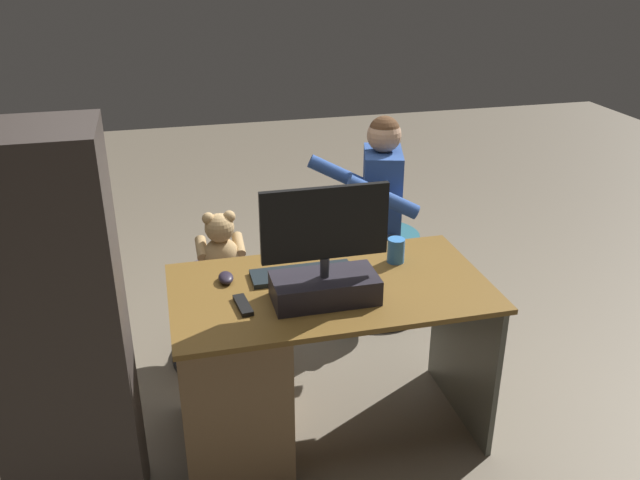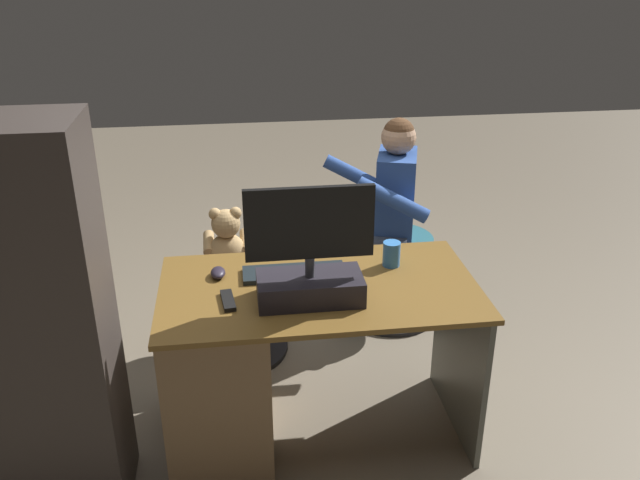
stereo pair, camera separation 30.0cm
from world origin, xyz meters
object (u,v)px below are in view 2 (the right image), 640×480
object	(u,v)px
tv_remote	(228,301)
keyboard	(294,272)
cup	(391,254)
teddy_bear	(227,242)
monitor	(310,268)
person	(381,206)
desk	(240,364)
computer_mouse	(218,273)
visitor_chair	(392,270)
office_chair_teddy	(231,306)

from	to	relation	value
tv_remote	keyboard	bearing A→B (deg)	-150.89
cup	teddy_bear	size ratio (longest dim) A/B	0.32
keyboard	teddy_bear	distance (m)	0.67
monitor	person	size ratio (longest dim) A/B	0.42
desk	computer_mouse	world-z (taller)	computer_mouse
desk	cup	world-z (taller)	cup
visitor_chair	keyboard	bearing A→B (deg)	53.43
desk	keyboard	world-z (taller)	keyboard
cup	tv_remote	xyz separation A→B (m)	(0.69, 0.23, -0.04)
cup	visitor_chair	distance (m)	1.00
monitor	keyboard	size ratio (longest dim) A/B	1.14
cup	visitor_chair	size ratio (longest dim) A/B	0.19
monitor	tv_remote	bearing A→B (deg)	-2.97
keyboard	office_chair_teddy	distance (m)	0.81
office_chair_teddy	visitor_chair	xyz separation A→B (m)	(-0.91, -0.27, 0.01)
cup	teddy_bear	xyz separation A→B (m)	(0.69, -0.57, -0.16)
cup	visitor_chair	bearing A→B (deg)	-105.00
computer_mouse	visitor_chair	size ratio (longest dim) A/B	0.17
monitor	computer_mouse	size ratio (longest dim) A/B	4.97
computer_mouse	visitor_chair	world-z (taller)	computer_mouse
monitor	cup	world-z (taller)	monitor
teddy_bear	desk	bearing A→B (deg)	92.66
computer_mouse	person	world-z (taller)	person
computer_mouse	teddy_bear	size ratio (longest dim) A/B	0.29
cup	visitor_chair	xyz separation A→B (m)	(-0.22, -0.83, -0.51)
tv_remote	office_chair_teddy	xyz separation A→B (m)	(0.00, -0.79, -0.48)
monitor	cup	bearing A→B (deg)	-147.17
monitor	office_chair_teddy	bearing A→B (deg)	-68.52
keyboard	person	world-z (taller)	person
desk	person	bearing A→B (deg)	-130.10
desk	cup	distance (m)	0.78
monitor	office_chair_teddy	size ratio (longest dim) A/B	0.83
tv_remote	teddy_bear	xyz separation A→B (m)	(0.00, -0.80, -0.12)
office_chair_teddy	person	xyz separation A→B (m)	(-0.83, -0.24, 0.42)
monitor	person	distance (m)	1.17
person	desk	bearing A→B (deg)	49.90
keyboard	person	distance (m)	1.00
desk	tv_remote	bearing A→B (deg)	71.14
office_chair_teddy	desk	bearing A→B (deg)	92.71
tv_remote	computer_mouse	bearing A→B (deg)	-86.66
computer_mouse	office_chair_teddy	size ratio (longest dim) A/B	0.17
office_chair_teddy	teddy_bear	bearing A→B (deg)	-90.00
computer_mouse	tv_remote	xyz separation A→B (m)	(-0.04, 0.22, -0.01)
office_chair_teddy	visitor_chair	world-z (taller)	same
office_chair_teddy	computer_mouse	bearing A→B (deg)	86.57
teddy_bear	person	xyz separation A→B (m)	(-0.83, -0.23, 0.06)
office_chair_teddy	cup	bearing A→B (deg)	140.92
computer_mouse	visitor_chair	bearing A→B (deg)	-138.64
office_chair_teddy	person	size ratio (longest dim) A/B	0.50
tv_remote	office_chair_teddy	world-z (taller)	tv_remote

